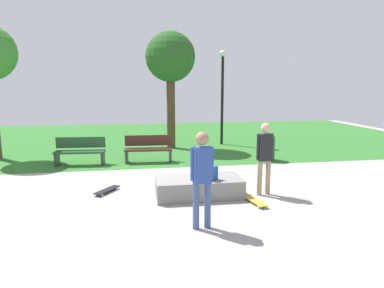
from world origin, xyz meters
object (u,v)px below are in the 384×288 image
at_px(concrete_ledge, 199,187).
at_px(backpack_on_ledge, 211,173).
at_px(skateboard_spare, 107,190).
at_px(skater_watching, 265,153).
at_px(skateboard_by_ledge, 255,201).
at_px(trash_bin, 266,148).
at_px(lamp_post, 222,88).
at_px(skater_performing_trick, 202,172).
at_px(tree_tall_oak, 170,59).
at_px(park_bench_far_left, 80,151).
at_px(park_bench_near_path, 148,148).

bearing_deg(concrete_ledge, backpack_on_ledge, -36.79).
bearing_deg(skateboard_spare, skater_watching, -11.67).
bearing_deg(skateboard_by_ledge, skater_watching, 53.74).
relative_size(skateboard_by_ledge, trash_bin, 0.96).
height_order(skateboard_spare, lamp_post, lamp_post).
height_order(skater_performing_trick, trash_bin, skater_performing_trick).
xyz_separation_m(backpack_on_ledge, skateboard_by_ledge, (0.89, -0.52, -0.54)).
xyz_separation_m(tree_tall_oak, lamp_post, (2.30, 0.51, -1.15)).
xyz_separation_m(concrete_ledge, skateboard_by_ledge, (1.15, -0.72, -0.16)).
height_order(backpack_on_ledge, park_bench_far_left, park_bench_far_left).
bearing_deg(park_bench_far_left, park_bench_near_path, 1.21).
distance_m(backpack_on_ledge, skater_performing_trick, 1.78).
height_order(park_bench_far_left, tree_tall_oak, tree_tall_oak).
height_order(concrete_ledge, tree_tall_oak, tree_tall_oak).
distance_m(park_bench_near_path, tree_tall_oak, 4.16).
height_order(concrete_ledge, park_bench_far_left, park_bench_far_left).
relative_size(lamp_post, trash_bin, 4.75).
xyz_separation_m(skater_performing_trick, park_bench_far_left, (-3.01, 5.58, -0.59)).
bearing_deg(trash_bin, lamp_post, 102.47).
bearing_deg(lamp_post, backpack_on_ledge, -106.14).
relative_size(concrete_ledge, park_bench_far_left, 1.24).
distance_m(skateboard_by_ledge, tree_tall_oak, 7.96).
bearing_deg(skater_watching, skateboard_spare, 168.33).
bearing_deg(skateboard_by_ledge, park_bench_far_left, 134.77).
bearing_deg(skater_performing_trick, backpack_on_ledge, 71.84).
height_order(skater_watching, park_bench_far_left, skater_watching).
height_order(concrete_ledge, backpack_on_ledge, backpack_on_ledge).
height_order(backpack_on_ledge, trash_bin, trash_bin).
distance_m(tree_tall_oak, trash_bin, 5.28).
relative_size(skater_watching, skateboard_by_ledge, 2.12).
distance_m(skater_watching, skateboard_by_ledge, 1.19).
height_order(skater_watching, skateboard_by_ledge, skater_watching).
xyz_separation_m(skater_performing_trick, park_bench_near_path, (-0.77, 5.63, -0.59)).
distance_m(park_bench_near_path, park_bench_far_left, 2.24).
relative_size(skater_performing_trick, skateboard_spare, 2.34).
height_order(skateboard_by_ledge, park_bench_near_path, park_bench_near_path).
xyz_separation_m(skater_watching, trash_bin, (1.48, 3.58, -0.60)).
height_order(backpack_on_ledge, skater_performing_trick, skater_performing_trick).
relative_size(skateboard_spare, tree_tall_oak, 0.16).
relative_size(concrete_ledge, skateboard_spare, 2.62).
bearing_deg(skater_performing_trick, lamp_post, 73.47).
bearing_deg(trash_bin, tree_tall_oak, 136.63).
xyz_separation_m(skateboard_spare, park_bench_far_left, (-1.10, 3.14, 0.42)).
distance_m(concrete_ledge, lamp_post, 7.54).
xyz_separation_m(skateboard_spare, tree_tall_oak, (2.17, 5.69, 3.57)).
height_order(concrete_ledge, skateboard_by_ledge, concrete_ledge).
xyz_separation_m(backpack_on_ledge, park_bench_near_path, (-1.31, 4.00, -0.12)).
distance_m(park_bench_near_path, trash_bin, 4.10).
distance_m(skateboard_by_ledge, skateboard_spare, 3.59).
bearing_deg(skateboard_by_ledge, trash_bin, 65.53).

